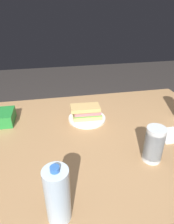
{
  "coord_description": "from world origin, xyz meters",
  "views": [
    {
      "loc": [
        0.13,
        0.84,
        1.4
      ],
      "look_at": [
        -0.07,
        -0.17,
        0.83
      ],
      "focal_mm": 31.76,
      "sensor_mm": 36.0,
      "label": 1
    }
  ],
  "objects_px": {
    "dining_table": "(80,150)",
    "paper_plate": "(87,118)",
    "sandwich": "(86,112)",
    "water_bottle_spare": "(58,195)",
    "plastic_cup_stack": "(154,144)"
  },
  "relations": [
    {
      "from": "dining_table",
      "to": "plastic_cup_stack",
      "type": "xyz_separation_m",
      "value": [
        -0.29,
        0.23,
        0.17
      ]
    },
    {
      "from": "paper_plate",
      "to": "sandwich",
      "type": "bearing_deg",
      "value": 23.84
    },
    {
      "from": "plastic_cup_stack",
      "to": "sandwich",
      "type": "bearing_deg",
      "value": -60.71
    },
    {
      "from": "sandwich",
      "to": "plastic_cup_stack",
      "type": "relative_size",
      "value": 1.12
    },
    {
      "from": "sandwich",
      "to": "dining_table",
      "type": "bearing_deg",
      "value": 68.58
    },
    {
      "from": "dining_table",
      "to": "paper_plate",
      "type": "bearing_deg",
      "value": -112.33
    },
    {
      "from": "dining_table",
      "to": "water_bottle_spare",
      "type": "distance_m",
      "value": 0.48
    },
    {
      "from": "dining_table",
      "to": "plastic_cup_stack",
      "type": "distance_m",
      "value": 0.41
    },
    {
      "from": "water_bottle_spare",
      "to": "sandwich",
      "type": "bearing_deg",
      "value": -109.11
    },
    {
      "from": "sandwich",
      "to": "paper_plate",
      "type": "bearing_deg",
      "value": -156.16
    },
    {
      "from": "paper_plate",
      "to": "sandwich",
      "type": "relative_size",
      "value": 1.2
    },
    {
      "from": "paper_plate",
      "to": "plastic_cup_stack",
      "type": "relative_size",
      "value": 1.34
    },
    {
      "from": "paper_plate",
      "to": "sandwich",
      "type": "xyz_separation_m",
      "value": [
        0.0,
        0.0,
        0.05
      ]
    },
    {
      "from": "dining_table",
      "to": "water_bottle_spare",
      "type": "xyz_separation_m",
      "value": [
        0.14,
        0.42,
        0.19
      ]
    },
    {
      "from": "paper_plate",
      "to": "sandwich",
      "type": "height_order",
      "value": "sandwich"
    }
  ]
}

